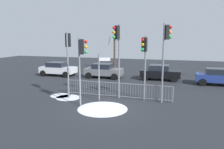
# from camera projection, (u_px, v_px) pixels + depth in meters

# --- Properties ---
(ground_plane) EXTENTS (60.00, 60.00, 0.00)m
(ground_plane) POSITION_uv_depth(u_px,v_px,m) (105.00, 109.00, 13.47)
(ground_plane) COLOR #26282D
(traffic_light_foreground_right) EXTENTS (0.37, 0.55, 4.26)m
(traffic_light_foreground_right) POSITION_uv_depth(u_px,v_px,m) (144.00, 54.00, 14.69)
(traffic_light_foreground_right) COLOR slate
(traffic_light_foreground_right) RESTS_ON ground
(traffic_light_rear_left) EXTENTS (0.52, 0.41, 5.03)m
(traffic_light_rear_left) POSITION_uv_depth(u_px,v_px,m) (166.00, 45.00, 14.13)
(traffic_light_rear_left) COLOR slate
(traffic_light_rear_left) RESTS_ON ground
(traffic_light_mid_right) EXTENTS (0.55, 0.37, 4.16)m
(traffic_light_mid_right) POSITION_uv_depth(u_px,v_px,m) (82.00, 56.00, 13.61)
(traffic_light_mid_right) COLOR slate
(traffic_light_mid_right) RESTS_ON ground
(traffic_light_mid_left) EXTENTS (0.45, 0.48, 5.03)m
(traffic_light_mid_left) POSITION_uv_depth(u_px,v_px,m) (117.00, 45.00, 15.12)
(traffic_light_mid_left) COLOR slate
(traffic_light_mid_left) RESTS_ON ground
(traffic_light_foreground_left) EXTENTS (0.34, 0.57, 4.53)m
(traffic_light_foreground_left) POSITION_uv_depth(u_px,v_px,m) (68.00, 50.00, 15.35)
(traffic_light_foreground_left) COLOR slate
(traffic_light_foreground_left) RESTS_ON ground
(direction_sign_post) EXTENTS (0.75, 0.32, 3.11)m
(direction_sign_post) POSITION_uv_depth(u_px,v_px,m) (100.00, 75.00, 14.91)
(direction_sign_post) COLOR slate
(direction_sign_post) RESTS_ON ground
(pedestrian_guard_railing) EXTENTS (7.67, 0.28, 1.07)m
(pedestrian_guard_railing) POSITION_uv_depth(u_px,v_px,m) (116.00, 90.00, 15.79)
(pedestrian_guard_railing) COLOR slate
(pedestrian_guard_railing) RESTS_ON ground
(car_white_far) EXTENTS (3.82, 1.96, 1.47)m
(car_white_far) POSITION_uv_depth(u_px,v_px,m) (58.00, 69.00, 24.64)
(car_white_far) COLOR silver
(car_white_far) RESTS_ON ground
(car_grey_mid) EXTENTS (3.83, 1.99, 1.47)m
(car_grey_mid) POSITION_uv_depth(u_px,v_px,m) (104.00, 70.00, 23.37)
(car_grey_mid) COLOR slate
(car_grey_mid) RESTS_ON ground
(car_blue_near) EXTENTS (3.83, 1.98, 1.47)m
(car_blue_near) POSITION_uv_depth(u_px,v_px,m) (219.00, 76.00, 19.87)
(car_blue_near) COLOR navy
(car_blue_near) RESTS_ON ground
(car_black_trailing) EXTENTS (3.80, 1.92, 1.47)m
(car_black_trailing) POSITION_uv_depth(u_px,v_px,m) (160.00, 72.00, 22.24)
(car_black_trailing) COLOR black
(car_black_trailing) RESTS_ON ground
(bare_tree_centre) EXTENTS (1.59, 1.41, 4.99)m
(bare_tree_centre) POSITION_uv_depth(u_px,v_px,m) (115.00, 51.00, 28.94)
(bare_tree_centre) COLOR #473828
(bare_tree_centre) RESTS_ON ground
(snow_patch_kerb) EXTENTS (1.70, 1.70, 0.01)m
(snow_patch_kerb) POSITION_uv_depth(u_px,v_px,m) (68.00, 98.00, 15.85)
(snow_patch_kerb) COLOR silver
(snow_patch_kerb) RESTS_ON ground
(snow_patch_island) EXTENTS (2.95, 2.95, 0.01)m
(snow_patch_island) POSITION_uv_depth(u_px,v_px,m) (103.00, 109.00, 13.41)
(snow_patch_island) COLOR silver
(snow_patch_island) RESTS_ON ground
(snow_patch_verge) EXTENTS (1.42, 1.42, 0.01)m
(snow_patch_verge) POSITION_uv_depth(u_px,v_px,m) (60.00, 96.00, 16.38)
(snow_patch_verge) COLOR silver
(snow_patch_verge) RESTS_ON ground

